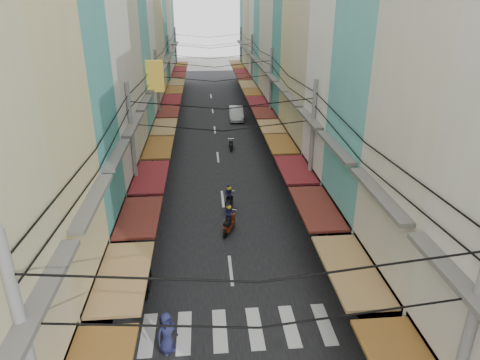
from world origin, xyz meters
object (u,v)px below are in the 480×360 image
bicycle (328,217)px  market_umbrella (424,304)px  traffic_sign (327,225)px  white_car (236,120)px

bicycle → market_umbrella: 10.86m
market_umbrella → traffic_sign: bearing=105.3°
bicycle → white_car: bearing=1.6°
white_car → bicycle: white_car is taller
white_car → bicycle: 23.09m
bicycle → traffic_sign: size_ratio=0.63×
traffic_sign → white_car: bearing=94.9°
white_car → bicycle: size_ratio=2.91×
bicycle → traffic_sign: (-1.40, -4.35, 1.92)m
traffic_sign → market_umbrella: bearing=-74.7°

